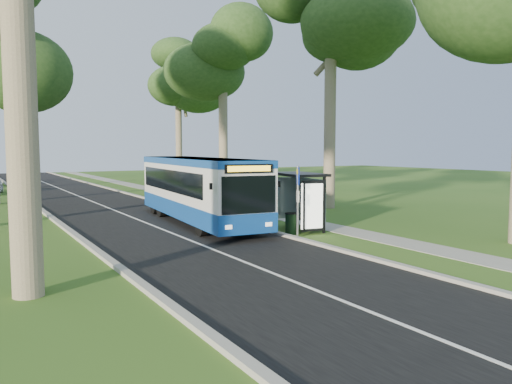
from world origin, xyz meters
TOP-DOWN VIEW (x-y plane):
  - ground at (0.00, 0.00)m, footprint 120.00×120.00m
  - road at (-3.50, 10.00)m, footprint 7.00×100.00m
  - kerb_east at (0.00, 10.00)m, footprint 0.25×100.00m
  - kerb_west at (-7.00, 10.00)m, footprint 0.25×100.00m
  - centre_line at (-3.50, 10.00)m, footprint 0.12×100.00m
  - footpath at (3.00, 10.00)m, footprint 1.50×100.00m
  - bus at (-1.37, 4.53)m, footprint 3.38×11.45m
  - bus_stop_sign at (0.30, -0.99)m, footprint 0.19×0.37m
  - bus_shelter at (1.60, 0.21)m, footprint 1.90×2.99m
  - litter_bin at (0.56, -0.17)m, footprint 0.49×0.49m
  - tree_east_b at (7.50, 6.00)m, footprint 5.20×5.20m
  - tree_east_c at (6.80, 18.00)m, footprint 5.20×5.20m
  - tree_east_d at (8.00, 30.00)m, footprint 5.20×5.20m

SIDE VIEW (x-z plane):
  - ground at x=0.00m, z-range 0.00..0.00m
  - road at x=-3.50m, z-range 0.00..0.02m
  - footpath at x=3.00m, z-range 0.00..0.02m
  - centre_line at x=-3.50m, z-range 0.02..0.02m
  - kerb_east at x=0.00m, z-range 0.00..0.12m
  - kerb_west at x=-7.00m, z-range 0.00..0.12m
  - litter_bin at x=0.56m, z-range 0.01..0.87m
  - bus at x=-1.37m, z-range 0.05..3.04m
  - bus_shelter at x=1.60m, z-range 0.49..2.89m
  - bus_stop_sign at x=0.30m, z-range 0.33..3.09m
  - tree_east_d at x=8.00m, z-range 3.17..16.26m
  - tree_east_b at x=7.50m, z-range 3.56..18.35m
  - tree_east_c at x=6.80m, z-range 3.79..19.54m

